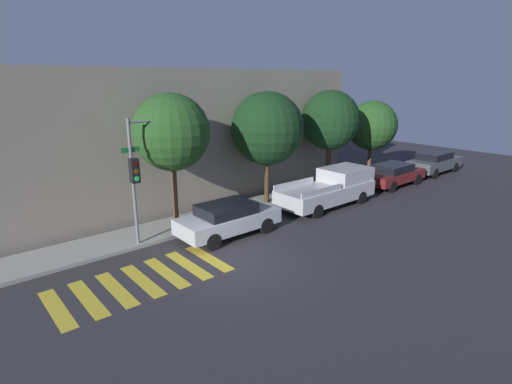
{
  "coord_description": "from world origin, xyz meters",
  "views": [
    {
      "loc": [
        -7.76,
        -10.43,
        6.29
      ],
      "look_at": [
        2.83,
        2.1,
        1.6
      ],
      "focal_mm": 28.0,
      "sensor_mm": 36.0,
      "label": 1
    }
  ],
  "objects_px": {
    "tree_midblock": "(267,129)",
    "sedan_near_corner": "(228,218)",
    "pickup_truck": "(331,188)",
    "sedan_far_end": "(434,162)",
    "tree_behind_truck": "(372,126)",
    "tree_near_corner": "(171,133)",
    "tree_far_end": "(330,120)",
    "sedan_middle": "(393,174)",
    "traffic_light_pole": "(143,162)"
  },
  "relations": [
    {
      "from": "tree_midblock",
      "to": "tree_far_end",
      "type": "bearing_deg",
      "value": 0.0
    },
    {
      "from": "pickup_truck",
      "to": "tree_midblock",
      "type": "height_order",
      "value": "tree_midblock"
    },
    {
      "from": "tree_far_end",
      "to": "tree_behind_truck",
      "type": "relative_size",
      "value": 1.14
    },
    {
      "from": "tree_behind_truck",
      "to": "tree_near_corner",
      "type": "bearing_deg",
      "value": -180.0
    },
    {
      "from": "pickup_truck",
      "to": "sedan_far_end",
      "type": "distance_m",
      "value": 10.93
    },
    {
      "from": "sedan_middle",
      "to": "tree_behind_truck",
      "type": "distance_m",
      "value": 3.45
    },
    {
      "from": "sedan_near_corner",
      "to": "tree_midblock",
      "type": "bearing_deg",
      "value": 27.73
    },
    {
      "from": "traffic_light_pole",
      "to": "sedan_near_corner",
      "type": "height_order",
      "value": "traffic_light_pole"
    },
    {
      "from": "sedan_middle",
      "to": "tree_far_end",
      "type": "bearing_deg",
      "value": 149.48
    },
    {
      "from": "sedan_middle",
      "to": "tree_behind_truck",
      "type": "relative_size",
      "value": 0.9
    },
    {
      "from": "sedan_middle",
      "to": "sedan_near_corner",
      "type": "bearing_deg",
      "value": -180.0
    },
    {
      "from": "sedan_far_end",
      "to": "tree_midblock",
      "type": "xyz_separation_m",
      "value": [
        -13.45,
        2.11,
        3.13
      ]
    },
    {
      "from": "tree_midblock",
      "to": "tree_behind_truck",
      "type": "relative_size",
      "value": 1.15
    },
    {
      "from": "sedan_far_end",
      "to": "tree_midblock",
      "type": "bearing_deg",
      "value": 171.1
    },
    {
      "from": "tree_near_corner",
      "to": "tree_midblock",
      "type": "xyz_separation_m",
      "value": [
        5.24,
        0.0,
        -0.25
      ]
    },
    {
      "from": "pickup_truck",
      "to": "sedan_far_end",
      "type": "height_order",
      "value": "pickup_truck"
    },
    {
      "from": "sedan_near_corner",
      "to": "pickup_truck",
      "type": "xyz_separation_m",
      "value": [
        6.52,
        0.0,
        0.15
      ]
    },
    {
      "from": "sedan_near_corner",
      "to": "tree_near_corner",
      "type": "bearing_deg",
      "value": 120.39
    },
    {
      "from": "tree_midblock",
      "to": "tree_behind_truck",
      "type": "distance_m",
      "value": 8.91
    },
    {
      "from": "sedan_near_corner",
      "to": "tree_near_corner",
      "type": "height_order",
      "value": "tree_near_corner"
    },
    {
      "from": "tree_near_corner",
      "to": "pickup_truck",
      "type": "bearing_deg",
      "value": -15.19
    },
    {
      "from": "sedan_near_corner",
      "to": "tree_far_end",
      "type": "height_order",
      "value": "tree_far_end"
    },
    {
      "from": "sedan_near_corner",
      "to": "sedan_far_end",
      "type": "xyz_separation_m",
      "value": [
        17.46,
        0.0,
        0.03
      ]
    },
    {
      "from": "tree_near_corner",
      "to": "tree_far_end",
      "type": "height_order",
      "value": "tree_near_corner"
    },
    {
      "from": "pickup_truck",
      "to": "tree_midblock",
      "type": "distance_m",
      "value": 4.45
    },
    {
      "from": "traffic_light_pole",
      "to": "sedan_far_end",
      "type": "distance_m",
      "value": 20.57
    },
    {
      "from": "sedan_near_corner",
      "to": "sedan_middle",
      "type": "xyz_separation_m",
      "value": [
        12.32,
        0.0,
        -0.03
      ]
    },
    {
      "from": "traffic_light_pole",
      "to": "sedan_far_end",
      "type": "bearing_deg",
      "value": -3.56
    },
    {
      "from": "traffic_light_pole",
      "to": "pickup_truck",
      "type": "distance_m",
      "value": 9.83
    },
    {
      "from": "sedan_near_corner",
      "to": "tree_near_corner",
      "type": "xyz_separation_m",
      "value": [
        -1.23,
        2.11,
        3.41
      ]
    },
    {
      "from": "pickup_truck",
      "to": "sedan_middle",
      "type": "distance_m",
      "value": 5.81
    },
    {
      "from": "sedan_far_end",
      "to": "tree_behind_truck",
      "type": "bearing_deg",
      "value": 155.18
    },
    {
      "from": "traffic_light_pole",
      "to": "tree_near_corner",
      "type": "height_order",
      "value": "tree_near_corner"
    },
    {
      "from": "tree_midblock",
      "to": "sedan_middle",
      "type": "bearing_deg",
      "value": -14.2
    },
    {
      "from": "traffic_light_pole",
      "to": "pickup_truck",
      "type": "relative_size",
      "value": 0.89
    },
    {
      "from": "traffic_light_pole",
      "to": "sedan_far_end",
      "type": "height_order",
      "value": "traffic_light_pole"
    },
    {
      "from": "tree_midblock",
      "to": "sedan_far_end",
      "type": "bearing_deg",
      "value": -8.9
    },
    {
      "from": "sedan_middle",
      "to": "tree_near_corner",
      "type": "bearing_deg",
      "value": 171.17
    },
    {
      "from": "sedan_far_end",
      "to": "tree_midblock",
      "type": "relative_size",
      "value": 0.8
    },
    {
      "from": "sedan_near_corner",
      "to": "sedan_far_end",
      "type": "bearing_deg",
      "value": 0.0
    },
    {
      "from": "tree_far_end",
      "to": "tree_behind_truck",
      "type": "distance_m",
      "value": 4.19
    },
    {
      "from": "tree_near_corner",
      "to": "tree_behind_truck",
      "type": "xyz_separation_m",
      "value": [
        14.14,
        0.0,
        -0.76
      ]
    },
    {
      "from": "pickup_truck",
      "to": "tree_behind_truck",
      "type": "distance_m",
      "value": 7.17
    },
    {
      "from": "tree_midblock",
      "to": "sedan_near_corner",
      "type": "bearing_deg",
      "value": -152.27
    },
    {
      "from": "sedan_near_corner",
      "to": "pickup_truck",
      "type": "height_order",
      "value": "pickup_truck"
    },
    {
      "from": "traffic_light_pole",
      "to": "tree_behind_truck",
      "type": "distance_m",
      "value": 15.85
    },
    {
      "from": "sedan_middle",
      "to": "tree_midblock",
      "type": "xyz_separation_m",
      "value": [
        -8.32,
        2.11,
        3.18
      ]
    },
    {
      "from": "pickup_truck",
      "to": "sedan_middle",
      "type": "bearing_deg",
      "value": 0.0
    },
    {
      "from": "traffic_light_pole",
      "to": "sedan_middle",
      "type": "height_order",
      "value": "traffic_light_pole"
    },
    {
      "from": "traffic_light_pole",
      "to": "sedan_near_corner",
      "type": "xyz_separation_m",
      "value": [
        2.92,
        -1.27,
        -2.56
      ]
    }
  ]
}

